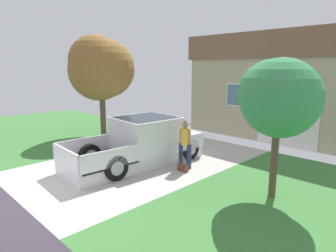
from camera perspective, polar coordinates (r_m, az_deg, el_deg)
pickup_truck at (r=10.66m, az=-4.78°, el=-3.14°), size 2.29×5.16×1.65m
person_with_hat at (r=10.01m, az=3.33°, el=-3.07°), size 0.48×0.40×1.65m
handbag at (r=9.88m, az=2.90°, el=-7.95°), size 0.37×0.16×0.45m
house_with_garage at (r=16.44m, az=21.92°, el=7.46°), size 8.53×5.56×4.99m
front_yard_tree at (r=7.95m, az=20.12°, el=5.46°), size 2.26×2.23×3.64m
neighbor_tree at (r=14.94m, az=-12.99°, el=10.95°), size 3.15×3.12×4.95m
wheeled_trash_bin at (r=15.35m, az=-3.96°, el=0.72°), size 0.60×0.72×1.08m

